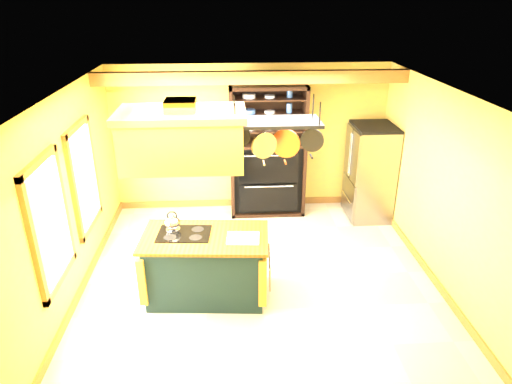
{
  "coord_description": "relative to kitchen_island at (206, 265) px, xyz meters",
  "views": [
    {
      "loc": [
        -0.41,
        -5.57,
        3.83
      ],
      "look_at": [
        -0.03,
        0.3,
        1.24
      ],
      "focal_mm": 32.0,
      "sensor_mm": 36.0,
      "label": 1
    }
  ],
  "objects": [
    {
      "name": "floor",
      "position": [
        0.74,
        0.35,
        -0.47
      ],
      "size": [
        5.0,
        5.0,
        0.0
      ],
      "primitive_type": "plane",
      "color": "beige",
      "rests_on": "ground"
    },
    {
      "name": "ceiling",
      "position": [
        0.74,
        0.35,
        2.23
      ],
      "size": [
        5.0,
        5.0,
        0.0
      ],
      "primitive_type": "plane",
      "rotation": [
        3.14,
        0.0,
        0.0
      ],
      "color": "white",
      "rests_on": "wall_back"
    },
    {
      "name": "wall_back",
      "position": [
        0.74,
        2.85,
        0.88
      ],
      "size": [
        5.0,
        0.02,
        2.7
      ],
      "primitive_type": "cube",
      "color": "gold",
      "rests_on": "floor"
    },
    {
      "name": "wall_front",
      "position": [
        0.74,
        -2.15,
        0.88
      ],
      "size": [
        5.0,
        0.02,
        2.7
      ],
      "primitive_type": "cube",
      "color": "gold",
      "rests_on": "floor"
    },
    {
      "name": "wall_left",
      "position": [
        -1.76,
        0.35,
        0.88
      ],
      "size": [
        0.02,
        5.0,
        2.7
      ],
      "primitive_type": "cube",
      "color": "gold",
      "rests_on": "floor"
    },
    {
      "name": "wall_right",
      "position": [
        3.24,
        0.35,
        0.88
      ],
      "size": [
        0.02,
        5.0,
        2.7
      ],
      "primitive_type": "cube",
      "color": "gold",
      "rests_on": "floor"
    },
    {
      "name": "ceiling_beam",
      "position": [
        0.74,
        2.05,
        2.12
      ],
      "size": [
        5.0,
        0.15,
        0.2
      ],
      "primitive_type": "cube",
      "color": "olive",
      "rests_on": "ceiling"
    },
    {
      "name": "window_near",
      "position": [
        -1.72,
        -0.45,
        0.93
      ],
      "size": [
        0.06,
        1.06,
        1.56
      ],
      "color": "olive",
      "rests_on": "wall_left"
    },
    {
      "name": "window_far",
      "position": [
        -1.72,
        0.95,
        0.93
      ],
      "size": [
        0.06,
        1.06,
        1.56
      ],
      "color": "olive",
      "rests_on": "wall_left"
    },
    {
      "name": "kitchen_island",
      "position": [
        0.0,
        0.0,
        0.0
      ],
      "size": [
        1.71,
        1.04,
        1.11
      ],
      "rotation": [
        0.0,
        0.0,
        -0.08
      ],
      "color": "#13282C",
      "rests_on": "floor"
    },
    {
      "name": "range_hood",
      "position": [
        -0.2,
        -0.0,
        1.79
      ],
      "size": [
        1.5,
        0.85,
        0.8
      ],
      "color": "#B88C2E",
      "rests_on": "ceiling"
    },
    {
      "name": "pot_rack",
      "position": [
        0.91,
        0.0,
        1.86
      ],
      "size": [
        1.13,
        0.53,
        0.76
      ],
      "color": "black",
      "rests_on": "ceiling"
    },
    {
      "name": "refrigerator",
      "position": [
        2.86,
        2.25,
        0.35
      ],
      "size": [
        0.73,
        0.86,
        1.68
      ],
      "color": "gray",
      "rests_on": "floor"
    },
    {
      "name": "hutch",
      "position": [
        1.04,
        2.59,
        0.45
      ],
      "size": [
        1.35,
        0.61,
        2.39
      ],
      "color": "black",
      "rests_on": "floor"
    },
    {
      "name": "floor_register",
      "position": [
        -0.81,
        0.18,
        -0.46
      ],
      "size": [
        0.28,
        0.13,
        0.01
      ],
      "primitive_type": "cube",
      "rotation": [
        0.0,
        0.0,
        0.03
      ],
      "color": "black",
      "rests_on": "floor"
    }
  ]
}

